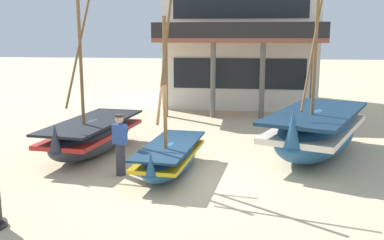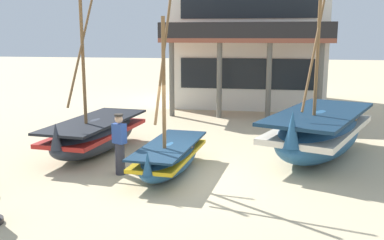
{
  "view_description": "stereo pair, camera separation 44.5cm",
  "coord_description": "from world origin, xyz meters",
  "px_view_note": "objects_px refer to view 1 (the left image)",
  "views": [
    {
      "loc": [
        1.65,
        -10.88,
        3.75
      ],
      "look_at": [
        0.0,
        1.0,
        1.4
      ],
      "focal_mm": 40.51,
      "sensor_mm": 36.0,
      "label": 1
    },
    {
      "loc": [
        2.09,
        -10.81,
        3.75
      ],
      "look_at": [
        0.0,
        1.0,
        1.4
      ],
      "focal_mm": 40.51,
      "sensor_mm": 36.0,
      "label": 2
    }
  ],
  "objects_px": {
    "harbor_building_main": "(241,38)",
    "fisherman_by_hull": "(120,145)",
    "fishing_boat_near_left": "(93,135)",
    "fishing_boat_far_right": "(170,156)",
    "fishing_boat_centre_large": "(316,131)"
  },
  "relations": [
    {
      "from": "fishing_boat_near_left",
      "to": "fisherman_by_hull",
      "type": "height_order",
      "value": "fishing_boat_near_left"
    },
    {
      "from": "fishing_boat_centre_large",
      "to": "harbor_building_main",
      "type": "bearing_deg",
      "value": 103.84
    },
    {
      "from": "fishing_boat_centre_large",
      "to": "fishing_boat_far_right",
      "type": "height_order",
      "value": "fishing_boat_centre_large"
    },
    {
      "from": "harbor_building_main",
      "to": "fisherman_by_hull",
      "type": "bearing_deg",
      "value": -101.57
    },
    {
      "from": "fishing_boat_near_left",
      "to": "fishing_boat_far_right",
      "type": "bearing_deg",
      "value": -30.23
    },
    {
      "from": "fishing_boat_far_right",
      "to": "fishing_boat_centre_large",
      "type": "bearing_deg",
      "value": 29.49
    },
    {
      "from": "fishing_boat_far_right",
      "to": "fishing_boat_near_left",
      "type": "bearing_deg",
      "value": 149.77
    },
    {
      "from": "fisherman_by_hull",
      "to": "harbor_building_main",
      "type": "xyz_separation_m",
      "value": [
        2.82,
        13.78,
        2.75
      ]
    },
    {
      "from": "harbor_building_main",
      "to": "fishing_boat_near_left",
      "type": "bearing_deg",
      "value": -110.43
    },
    {
      "from": "fishing_boat_far_right",
      "to": "fisherman_by_hull",
      "type": "xyz_separation_m",
      "value": [
        -1.3,
        -0.39,
        0.36
      ]
    },
    {
      "from": "fishing_boat_near_left",
      "to": "fishing_boat_centre_large",
      "type": "bearing_deg",
      "value": 5.93
    },
    {
      "from": "fishing_boat_far_right",
      "to": "harbor_building_main",
      "type": "distance_m",
      "value": 13.83
    },
    {
      "from": "fishing_boat_far_right",
      "to": "harbor_building_main",
      "type": "xyz_separation_m",
      "value": [
        1.52,
        13.39,
        3.11
      ]
    },
    {
      "from": "fishing_boat_far_right",
      "to": "harbor_building_main",
      "type": "relative_size",
      "value": 0.57
    },
    {
      "from": "fishing_boat_near_left",
      "to": "fisherman_by_hull",
      "type": "distance_m",
      "value": 2.58
    }
  ]
}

